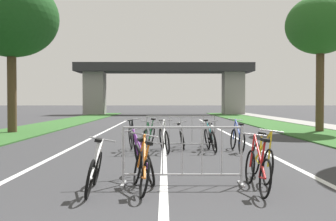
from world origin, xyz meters
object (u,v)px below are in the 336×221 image
(crowd_barrier_second, at_px, (181,133))
(bicycle_blue_8, at_px, (237,139))
(tree_left_pine_far, at_px, (11,18))
(bicycle_orange_5, at_px, (142,170))
(bicycle_green_4, at_px, (148,136))
(bicycle_black_3, at_px, (132,139))
(bicycle_silver_1, at_px, (210,139))
(bicycle_teal_7, at_px, (211,137))
(bicycle_purple_2, at_px, (143,162))
(bicycle_white_10, at_px, (94,171))
(crowd_barrier_nearest, at_px, (182,156))
(bicycle_red_9, at_px, (257,169))
(bicycle_silver_11, at_px, (182,137))
(bicycle_white_0, at_px, (164,139))
(tree_right_maple_mid, at_px, (321,26))
(bicycle_yellow_6, at_px, (262,160))

(crowd_barrier_second, xyz_separation_m, bicycle_blue_8, (1.68, -0.46, -0.16))
(tree_left_pine_far, relative_size, bicycle_orange_5, 4.59)
(bicycle_green_4, relative_size, bicycle_blue_8, 0.97)
(bicycle_black_3, bearing_deg, bicycle_green_4, -124.97)
(bicycle_silver_1, height_order, bicycle_teal_7, bicycle_silver_1)
(bicycle_silver_1, height_order, bicycle_purple_2, bicycle_purple_2)
(bicycle_green_4, bearing_deg, bicycle_silver_1, 166.67)
(bicycle_teal_7, xyz_separation_m, bicycle_white_10, (-2.68, -6.07, 0.00))
(crowd_barrier_nearest, distance_m, bicycle_red_9, 1.33)
(tree_left_pine_far, xyz_separation_m, bicycle_silver_11, (7.78, -5.82, -5.09))
(bicycle_white_0, height_order, bicycle_orange_5, bicycle_white_0)
(bicycle_purple_2, distance_m, bicycle_red_9, 2.12)
(bicycle_silver_1, bearing_deg, bicycle_red_9, 87.06)
(bicycle_black_3, xyz_separation_m, bicycle_green_4, (0.44, 1.01, -0.03))
(bicycle_white_0, bearing_deg, bicycle_teal_7, -155.61)
(crowd_barrier_second, xyz_separation_m, bicycle_green_4, (-1.03, 0.50, -0.16))
(tree_right_maple_mid, xyz_separation_m, bicycle_orange_5, (-7.99, -12.08, -4.82))
(bicycle_black_3, distance_m, bicycle_silver_11, 1.76)
(tree_left_pine_far, height_order, bicycle_orange_5, tree_left_pine_far)
(bicycle_white_10, bearing_deg, bicycle_silver_11, 70.24)
(bicycle_silver_11, bearing_deg, bicycle_silver_1, -39.30)
(bicycle_orange_5, bearing_deg, crowd_barrier_nearest, 23.36)
(bicycle_yellow_6, bearing_deg, bicycle_silver_1, -82.34)
(bicycle_purple_2, xyz_separation_m, bicycle_silver_11, (0.97, 5.00, -0.02))
(crowd_barrier_second, xyz_separation_m, bicycle_black_3, (-1.46, -0.50, -0.13))
(bicycle_orange_5, bearing_deg, bicycle_white_0, 75.63)
(bicycle_black_3, distance_m, bicycle_white_10, 4.99)
(bicycle_green_4, bearing_deg, tree_right_maple_mid, -131.39)
(tree_left_pine_far, height_order, bicycle_green_4, tree_left_pine_far)
(crowd_barrier_second, xyz_separation_m, bicycle_yellow_6, (1.35, -4.54, -0.14))
(tree_left_pine_far, bearing_deg, crowd_barrier_nearest, -56.02)
(crowd_barrier_nearest, bearing_deg, bicycle_green_4, 98.72)
(crowd_barrier_second, distance_m, bicycle_green_4, 1.16)
(crowd_barrier_second, bearing_deg, bicycle_green_4, 153.92)
(bicycle_red_9, bearing_deg, bicycle_white_0, 107.40)
(tree_left_pine_far, xyz_separation_m, tree_right_maple_mid, (14.82, 0.45, -0.25))
(bicycle_silver_1, relative_size, bicycle_black_3, 0.93)
(tree_left_pine_far, bearing_deg, bicycle_blue_8, -35.33)
(crowd_barrier_second, height_order, bicycle_yellow_6, crowd_barrier_second)
(bicycle_purple_2, bearing_deg, bicycle_yellow_6, -11.50)
(crowd_barrier_second, bearing_deg, crowd_barrier_nearest, -92.19)
(crowd_barrier_nearest, height_order, bicycle_silver_1, crowd_barrier_nearest)
(bicycle_purple_2, bearing_deg, bicycle_silver_1, 53.71)
(tree_left_pine_far, height_order, bicycle_silver_11, tree_left_pine_far)
(crowd_barrier_second, relative_size, bicycle_black_3, 1.27)
(bicycle_teal_7, bearing_deg, crowd_barrier_second, -151.78)
(bicycle_purple_2, bearing_deg, crowd_barrier_nearest, -39.05)
(tree_right_maple_mid, height_order, bicycle_orange_5, tree_right_maple_mid)
(tree_left_pine_far, height_order, bicycle_yellow_6, tree_left_pine_far)
(tree_left_pine_far, height_order, bicycle_teal_7, tree_left_pine_far)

